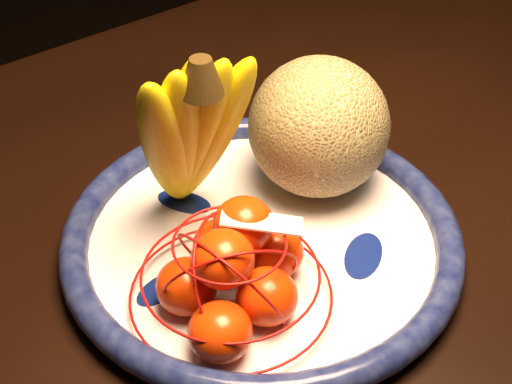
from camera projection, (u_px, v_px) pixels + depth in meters
dining_table at (406, 193)px, 0.99m from camera, size 1.58×0.97×0.77m
fruit_bowl at (262, 239)px, 0.78m from camera, size 0.40×0.40×0.03m
cantaloupe at (319, 127)px, 0.80m from camera, size 0.15×0.15×0.15m
banana_bunch at (188, 129)px, 0.73m from camera, size 0.15×0.14×0.23m
mandarin_bag at (233, 272)px, 0.70m from camera, size 0.24×0.24×0.12m
price_tag at (262, 222)px, 0.68m from camera, size 0.07×0.07×0.01m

